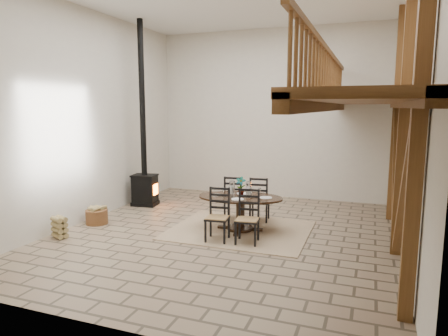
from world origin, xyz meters
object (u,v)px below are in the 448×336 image
(dining_table, at_px, (240,211))
(wood_stove, at_px, (144,165))
(log_basket, at_px, (97,216))
(log_stack, at_px, (60,227))

(dining_table, distance_m, wood_stove, 3.52)
(wood_stove, distance_m, log_basket, 2.18)
(dining_table, bearing_deg, wood_stove, 151.60)
(dining_table, height_order, wood_stove, wood_stove)
(dining_table, xyz_separation_m, wood_stove, (-3.21, 1.28, 0.68))
(wood_stove, relative_size, log_basket, 9.84)
(wood_stove, bearing_deg, dining_table, -29.77)
(dining_table, height_order, log_basket, dining_table)
(log_basket, xyz_separation_m, log_stack, (-0.06, -1.12, 0.05))
(log_basket, relative_size, log_stack, 1.11)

